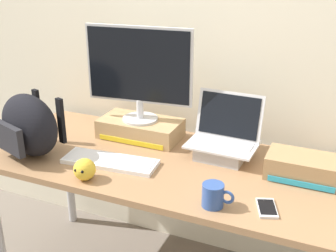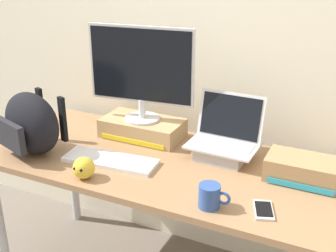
% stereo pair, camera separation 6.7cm
% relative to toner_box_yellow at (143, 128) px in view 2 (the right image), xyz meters
% --- Properties ---
extents(back_wall, '(7.00, 0.10, 2.60)m').
position_rel_toner_box_yellow_xyz_m(back_wall, '(0.24, 0.27, 0.50)').
color(back_wall, silver).
rests_on(back_wall, ground).
extents(desk, '(1.76, 0.74, 0.75)m').
position_rel_toner_box_yellow_xyz_m(desk, '(0.24, -0.20, -0.12)').
color(desk, '#99704C').
rests_on(desk, ground).
extents(toner_box_yellow, '(0.42, 0.23, 0.10)m').
position_rel_toner_box_yellow_xyz_m(toner_box_yellow, '(0.00, 0.00, 0.00)').
color(toner_box_yellow, tan).
rests_on(toner_box_yellow, desk).
extents(desktop_monitor, '(0.55, 0.18, 0.48)m').
position_rel_toner_box_yellow_xyz_m(desktop_monitor, '(0.00, -0.00, 0.31)').
color(desktop_monitor, silver).
rests_on(desktop_monitor, toner_box_yellow).
extents(open_laptop, '(0.33, 0.24, 0.29)m').
position_rel_toner_box_yellow_xyz_m(open_laptop, '(0.46, -0.05, 0.01)').
color(open_laptop, '#ADADB2').
rests_on(open_laptop, desk).
extents(external_keyboard, '(0.45, 0.19, 0.02)m').
position_rel_toner_box_yellow_xyz_m(external_keyboard, '(0.01, -0.33, -0.04)').
color(external_keyboard, white).
rests_on(external_keyboard, desk).
extents(messenger_backpack, '(0.41, 0.31, 0.30)m').
position_rel_toner_box_yellow_xyz_m(messenger_backpack, '(-0.39, -0.39, 0.10)').
color(messenger_backpack, black).
rests_on(messenger_backpack, desk).
extents(coffee_mug, '(0.13, 0.09, 0.09)m').
position_rel_toner_box_yellow_xyz_m(coffee_mug, '(0.55, -0.48, -0.00)').
color(coffee_mug, '#2D4C93').
rests_on(coffee_mug, desk).
extents(cell_phone, '(0.11, 0.15, 0.01)m').
position_rel_toner_box_yellow_xyz_m(cell_phone, '(0.75, -0.42, -0.04)').
color(cell_phone, silver).
rests_on(cell_phone, desk).
extents(plush_toy, '(0.10, 0.10, 0.10)m').
position_rel_toner_box_yellow_xyz_m(plush_toy, '(-0.02, -0.50, -0.00)').
color(plush_toy, gold).
rests_on(plush_toy, desk).
extents(toner_box_cyan, '(0.32, 0.18, 0.10)m').
position_rel_toner_box_yellow_xyz_m(toner_box_cyan, '(0.84, -0.11, 0.00)').
color(toner_box_cyan, '#9E7A51').
rests_on(toner_box_cyan, desk).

